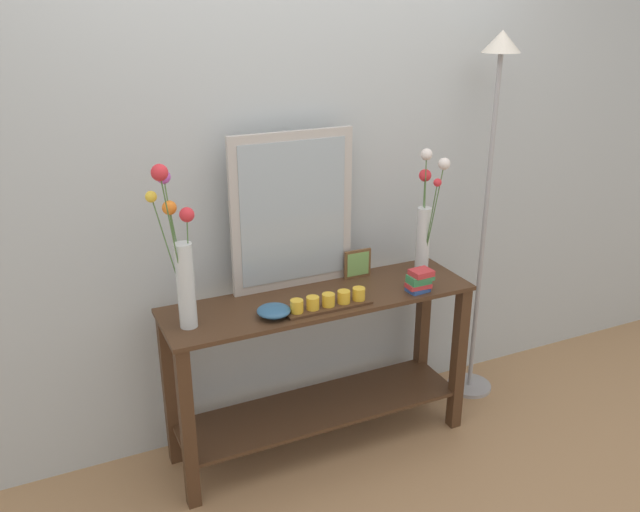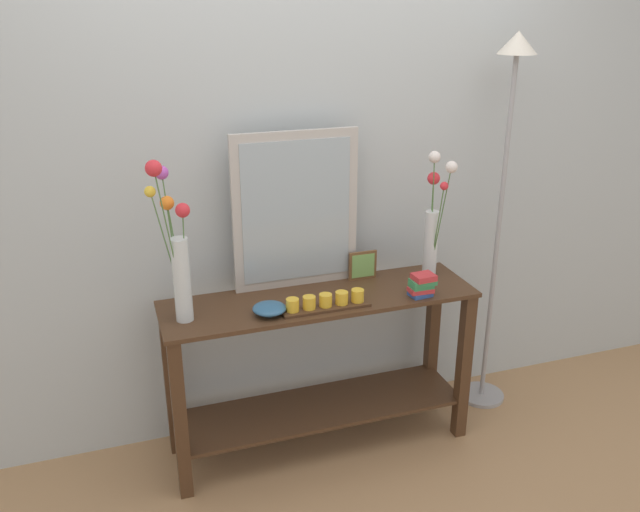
# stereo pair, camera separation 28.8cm
# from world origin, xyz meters

# --- Properties ---
(ground_plane) EXTENTS (7.00, 6.00, 0.02)m
(ground_plane) POSITION_xyz_m (0.00, 0.00, -0.01)
(ground_plane) COLOR #A87F56
(wall_back) EXTENTS (6.40, 0.08, 2.70)m
(wall_back) POSITION_xyz_m (0.00, 0.32, 1.35)
(wall_back) COLOR #B2BCC1
(wall_back) RESTS_ON ground
(console_table) EXTENTS (1.42, 0.40, 0.78)m
(console_table) POSITION_xyz_m (0.00, 0.00, 0.48)
(console_table) COLOR #472D1C
(console_table) RESTS_ON ground
(mirror_leaning) EXTENTS (0.58, 0.03, 0.72)m
(mirror_leaning) POSITION_xyz_m (-0.06, 0.17, 1.14)
(mirror_leaning) COLOR #B7B2AD
(mirror_leaning) RESTS_ON console_table
(tall_vase_left) EXTENTS (0.16, 0.21, 0.70)m
(tall_vase_left) POSITION_xyz_m (-0.62, -0.03, 1.08)
(tall_vase_left) COLOR silver
(tall_vase_left) RESTS_ON console_table
(vase_right) EXTENTS (0.10, 0.16, 0.61)m
(vase_right) POSITION_xyz_m (0.58, 0.05, 1.05)
(vase_right) COLOR silver
(vase_right) RESTS_ON console_table
(candle_tray) EXTENTS (0.39, 0.09, 0.07)m
(candle_tray) POSITION_xyz_m (-0.01, -0.12, 0.81)
(candle_tray) COLOR #472D1C
(candle_tray) RESTS_ON console_table
(picture_frame_small) EXTENTS (0.14, 0.01, 0.14)m
(picture_frame_small) POSITION_xyz_m (0.26, 0.13, 0.85)
(picture_frame_small) COLOR brown
(picture_frame_small) RESTS_ON console_table
(decorative_bowl) EXTENTS (0.14, 0.14, 0.05)m
(decorative_bowl) POSITION_xyz_m (-0.26, -0.10, 0.81)
(decorative_bowl) COLOR #2D5B84
(decorative_bowl) RESTS_ON console_table
(book_stack) EXTENTS (0.12, 0.09, 0.11)m
(book_stack) POSITION_xyz_m (0.44, -0.14, 0.84)
(book_stack) COLOR #2D519E
(book_stack) RESTS_ON console_table
(floor_lamp) EXTENTS (0.24, 0.24, 1.90)m
(floor_lamp) POSITION_xyz_m (0.96, 0.09, 1.28)
(floor_lamp) COLOR #9E9EA3
(floor_lamp) RESTS_ON ground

